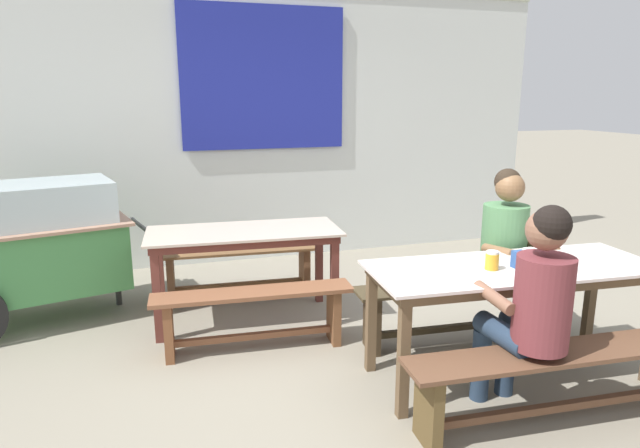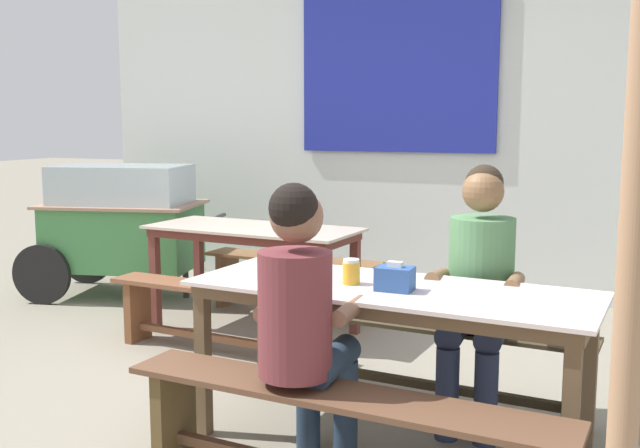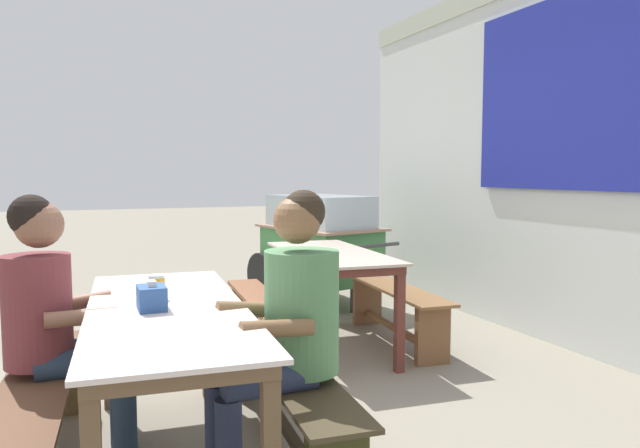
% 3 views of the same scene
% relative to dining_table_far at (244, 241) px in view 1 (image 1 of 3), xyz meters
% --- Properties ---
extents(ground_plane, '(40.00, 40.00, 0.00)m').
position_rel_dining_table_far_xyz_m(ground_plane, '(0.68, -1.05, -0.67)').
color(ground_plane, gray).
extents(backdrop_wall, '(6.14, 0.23, 3.06)m').
position_rel_dining_table_far_xyz_m(backdrop_wall, '(0.68, 1.73, 0.93)').
color(backdrop_wall, silver).
rests_on(backdrop_wall, ground_plane).
extents(dining_table_far, '(1.55, 0.75, 0.75)m').
position_rel_dining_table_far_xyz_m(dining_table_far, '(0.00, 0.00, 0.00)').
color(dining_table_far, '#C0AD9B').
rests_on(dining_table_far, ground_plane).
extents(dining_table_near, '(1.88, 0.81, 0.75)m').
position_rel_dining_table_far_xyz_m(dining_table_near, '(1.45, -1.42, 0.01)').
color(dining_table_near, silver).
rests_on(dining_table_near, ground_plane).
extents(bench_far_back, '(1.46, 0.40, 0.45)m').
position_rel_dining_table_far_xyz_m(bench_far_back, '(0.04, 0.55, -0.38)').
color(bench_far_back, brown).
rests_on(bench_far_back, ground_plane).
extents(bench_far_front, '(1.43, 0.35, 0.45)m').
position_rel_dining_table_far_xyz_m(bench_far_front, '(-0.04, -0.55, -0.37)').
color(bench_far_front, brown).
rests_on(bench_far_front, ground_plane).
extents(bench_near_back, '(1.72, 0.40, 0.45)m').
position_rel_dining_table_far_xyz_m(bench_near_back, '(1.49, -0.87, -0.38)').
color(bench_near_back, '#403522').
rests_on(bench_near_back, ground_plane).
extents(bench_near_front, '(1.86, 0.42, 0.45)m').
position_rel_dining_table_far_xyz_m(bench_near_front, '(1.41, -1.98, -0.37)').
color(bench_near_front, brown).
rests_on(bench_near_front, ground_plane).
extents(food_cart, '(1.74, 1.15, 1.12)m').
position_rel_dining_table_far_xyz_m(food_cart, '(-1.55, 0.53, -0.01)').
color(food_cart, '#428748').
rests_on(food_cart, ground_plane).
extents(person_near_front, '(0.41, 0.56, 1.26)m').
position_rel_dining_table_far_xyz_m(person_near_front, '(1.23, -1.89, 0.05)').
color(person_near_front, '#273950').
rests_on(person_near_front, ground_plane).
extents(person_right_near_table, '(0.45, 0.58, 1.28)m').
position_rel_dining_table_far_xyz_m(person_right_near_table, '(1.77, -0.96, 0.06)').
color(person_right_near_table, '#28314C').
rests_on(person_right_near_table, ground_plane).
extents(tissue_box, '(0.16, 0.12, 0.13)m').
position_rel_dining_table_far_xyz_m(tissue_box, '(1.49, -1.49, 0.14)').
color(tissue_box, '#2B5092').
rests_on(tissue_box, dining_table_near).
extents(condiment_jar, '(0.08, 0.08, 0.12)m').
position_rel_dining_table_far_xyz_m(condiment_jar, '(1.27, -1.45, 0.14)').
color(condiment_jar, gold).
rests_on(condiment_jar, dining_table_near).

